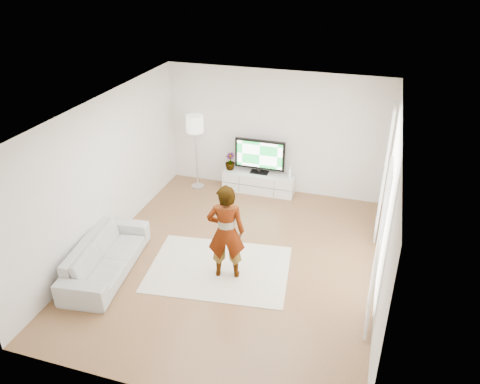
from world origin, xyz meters
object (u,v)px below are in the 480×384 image
(rug, at_px, (219,269))
(television, at_px, (260,155))
(player, at_px, (226,232))
(floor_lamp, at_px, (195,127))
(sofa, at_px, (106,256))
(media_console, at_px, (259,182))

(rug, bearing_deg, television, 91.99)
(player, height_order, floor_lamp, floor_lamp)
(television, distance_m, floor_lamp, 1.59)
(sofa, distance_m, floor_lamp, 3.72)
(sofa, bearing_deg, floor_lamp, -12.13)
(sofa, relative_size, floor_lamp, 1.22)
(player, bearing_deg, sofa, -0.73)
(player, xyz_separation_m, floor_lamp, (-1.75, 3.00, 0.61))
(media_console, relative_size, floor_lamp, 0.94)
(rug, xyz_separation_m, floor_lamp, (-1.56, 2.89, 1.48))
(television, bearing_deg, player, -84.89)
(media_console, distance_m, sofa, 4.11)
(television, height_order, rug, television)
(rug, bearing_deg, sofa, -161.25)
(television, relative_size, sofa, 0.54)
(rug, height_order, floor_lamp, floor_lamp)
(media_console, xyz_separation_m, rug, (0.11, -3.09, -0.23))
(media_console, distance_m, player, 3.27)
(television, bearing_deg, rug, -88.01)
(floor_lamp, bearing_deg, television, 8.68)
(media_console, relative_size, rug, 0.68)
(television, xyz_separation_m, floor_lamp, (-1.46, -0.22, 0.59))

